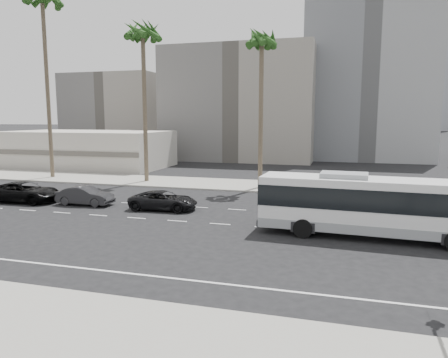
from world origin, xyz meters
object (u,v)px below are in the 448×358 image
(city_bus, at_px, (373,204))
(car_b, at_px, (85,196))
(palm_near, at_px, (262,43))
(palm_far, at_px, (42,2))
(car_a, at_px, (163,200))
(car_c, at_px, (24,192))
(palm_mid, at_px, (143,37))

(city_bus, bearing_deg, car_b, 173.95)
(palm_near, height_order, palm_far, palm_far)
(car_a, relative_size, palm_near, 0.34)
(car_c, bearing_deg, palm_far, 25.97)
(palm_mid, bearing_deg, city_bus, -35.40)
(palm_mid, bearing_deg, palm_near, -3.34)
(city_bus, xyz_separation_m, palm_near, (-9.44, 14.85, 11.77))
(car_a, bearing_deg, palm_near, -28.47)
(palm_far, bearing_deg, car_b, -44.06)
(car_a, height_order, palm_far, palm_far)
(city_bus, xyz_separation_m, car_c, (-26.78, 3.12, -1.11))
(city_bus, xyz_separation_m, car_b, (-21.28, 3.45, -1.20))
(palm_mid, bearing_deg, car_a, -58.69)
(car_b, xyz_separation_m, palm_near, (11.84, 11.40, 12.97))
(city_bus, relative_size, car_b, 2.88)
(car_c, bearing_deg, palm_near, -59.17)
(palm_near, bearing_deg, city_bus, -57.55)
(palm_near, relative_size, palm_mid, 0.90)
(city_bus, bearing_deg, car_c, 176.51)
(car_a, distance_m, palm_near, 17.99)
(car_b, xyz_separation_m, car_c, (-5.50, -0.33, 0.08))
(palm_near, xyz_separation_m, palm_mid, (-12.48, 0.73, 1.34))
(city_bus, distance_m, car_b, 21.59)
(car_b, relative_size, palm_near, 0.30)
(car_a, bearing_deg, car_b, 86.91)
(palm_far, bearing_deg, car_a, -31.96)
(palm_far, bearing_deg, car_c, -60.78)
(car_a, distance_m, car_c, 12.18)
(palm_mid, distance_m, palm_far, 12.45)
(palm_near, distance_m, palm_far, 24.84)
(car_b, distance_m, palm_mid, 18.77)
(city_bus, distance_m, palm_mid, 29.92)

